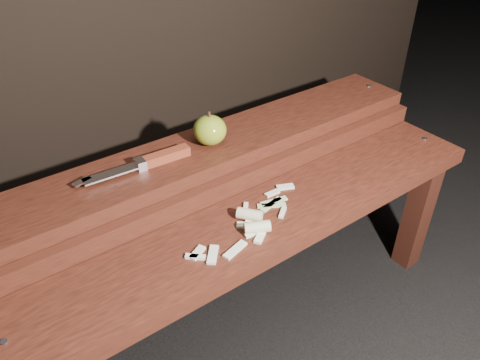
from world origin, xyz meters
TOP-DOWN VIEW (x-y plane):
  - ground at (0.00, 0.00)m, footprint 60.00×60.00m
  - bench_front_tier at (0.00, -0.06)m, footprint 1.20×0.20m
  - bench_rear_tier at (0.00, 0.17)m, footprint 1.20×0.21m
  - apple at (-0.01, 0.17)m, footprint 0.08×0.08m
  - knife at (-0.16, 0.17)m, footprint 0.27×0.04m
  - apple_scraps at (-0.05, -0.06)m, footprint 0.34×0.14m

SIDE VIEW (x-z plane):
  - ground at x=0.00m, z-range 0.00..0.00m
  - bench_front_tier at x=0.00m, z-range 0.14..0.56m
  - bench_rear_tier at x=0.00m, z-range 0.16..0.67m
  - apple_scraps at x=-0.05m, z-range 0.42..0.44m
  - knife at x=-0.16m, z-range 0.50..0.52m
  - apple at x=-0.01m, z-range 0.49..0.58m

